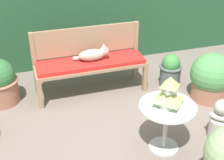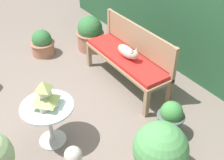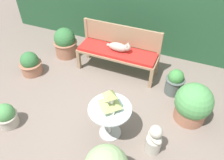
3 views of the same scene
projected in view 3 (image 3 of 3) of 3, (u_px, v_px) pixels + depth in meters
ground at (102, 113)px, 3.47m from camera, size 30.00×30.00×0.00m
garden_bench at (117, 54)px, 3.99m from camera, size 1.49×0.45×0.48m
bench_backrest at (121, 38)px, 3.99m from camera, size 1.49×0.06×0.88m
cat at (119, 47)px, 3.88m from camera, size 0.48×0.18×0.22m
patio_table at (110, 114)px, 2.91m from camera, size 0.58×0.58×0.54m
pagoda_birdhouse at (110, 101)px, 2.74m from camera, size 0.26×0.26×0.32m
garden_bust at (154, 140)px, 2.84m from camera, size 0.27×0.26×0.49m
potted_plant_bench_left at (6, 116)px, 3.19m from camera, size 0.32×0.32×0.39m
potted_plant_table_far at (175, 82)px, 3.67m from camera, size 0.33×0.33×0.48m
potted_plant_hedge_corner at (65, 43)px, 4.49m from camera, size 0.49×0.49×0.61m
potted_plant_bench_right at (193, 104)px, 3.20m from camera, size 0.55×0.55×0.64m
potted_plant_patio_mid at (31, 64)px, 4.09m from camera, size 0.42×0.42×0.45m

